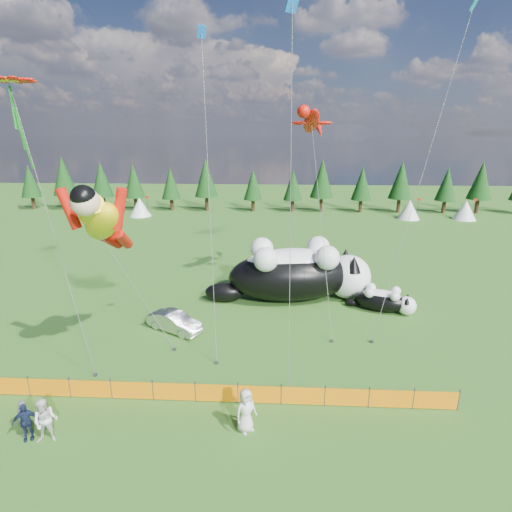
# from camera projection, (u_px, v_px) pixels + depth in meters

# --- Properties ---
(ground) EXTENTS (160.00, 160.00, 0.00)m
(ground) POSITION_uv_depth(u_px,v_px,m) (225.00, 366.00, 21.56)
(ground) COLOR #13380A
(ground) RESTS_ON ground
(safety_fence) EXTENTS (22.06, 0.06, 1.10)m
(safety_fence) POSITION_uv_depth(u_px,v_px,m) (217.00, 393.00, 18.55)
(safety_fence) COLOR #262626
(safety_fence) RESTS_ON ground
(tree_line) EXTENTS (90.00, 4.00, 8.00)m
(tree_line) POSITION_uv_depth(u_px,v_px,m) (260.00, 186.00, 63.33)
(tree_line) COLOR black
(tree_line) RESTS_ON ground
(festival_tents) EXTENTS (50.00, 3.20, 2.80)m
(festival_tents) POSITION_uv_depth(u_px,v_px,m) (333.00, 209.00, 58.77)
(festival_tents) COLOR white
(festival_tents) RESTS_ON ground
(cat_large) EXTENTS (12.51, 5.64, 4.53)m
(cat_large) POSITION_uv_depth(u_px,v_px,m) (299.00, 272.00, 29.74)
(cat_large) COLOR black
(cat_large) RESTS_ON ground
(cat_small) EXTENTS (4.73, 2.82, 1.76)m
(cat_small) POSITION_uv_depth(u_px,v_px,m) (384.00, 300.00, 28.06)
(cat_small) COLOR black
(cat_small) RESTS_ON ground
(car) EXTENTS (3.90, 2.91, 1.23)m
(car) POSITION_uv_depth(u_px,v_px,m) (175.00, 322.00, 25.30)
(car) COLOR silver
(car) RESTS_ON ground
(spectator_a) EXTENTS (0.66, 0.50, 1.64)m
(spectator_a) POSITION_uv_depth(u_px,v_px,m) (24.00, 418.00, 16.44)
(spectator_a) COLOR #515155
(spectator_a) RESTS_ON ground
(spectator_b) EXTENTS (1.04, 0.73, 1.96)m
(spectator_b) POSITION_uv_depth(u_px,v_px,m) (46.00, 421.00, 16.06)
(spectator_b) COLOR silver
(spectator_b) RESTS_ON ground
(spectator_c) EXTENTS (1.10, 0.87, 1.67)m
(spectator_c) POSITION_uv_depth(u_px,v_px,m) (25.00, 422.00, 16.21)
(spectator_c) COLOR #151F3B
(spectator_c) RESTS_ON ground
(spectator_e) EXTENTS (1.15, 1.09, 1.97)m
(spectator_e) POSITION_uv_depth(u_px,v_px,m) (246.00, 411.00, 16.65)
(spectator_e) COLOR silver
(spectator_e) RESTS_ON ground
(superhero_kite) EXTENTS (6.78, 6.90, 10.48)m
(superhero_kite) POSITION_uv_depth(u_px,v_px,m) (102.00, 222.00, 19.81)
(superhero_kite) COLOR yellow
(superhero_kite) RESTS_ON ground
(gecko_kite) EXTENTS (3.09, 11.97, 15.56)m
(gecko_kite) POSITION_uv_depth(u_px,v_px,m) (311.00, 122.00, 28.84)
(gecko_kite) COLOR red
(gecko_kite) RESTS_ON ground
(flower_kite) EXTENTS (4.95, 3.66, 14.80)m
(flower_kite) POSITION_uv_depth(u_px,v_px,m) (9.00, 84.00, 18.55)
(flower_kite) COLOR red
(flower_kite) RESTS_ON ground
(diamond_kite_a) EXTENTS (2.02, 7.39, 19.04)m
(diamond_kite_a) POSITION_uv_depth(u_px,v_px,m) (202.00, 51.00, 23.27)
(diamond_kite_a) COLOR blue
(diamond_kite_a) RESTS_ON ground
(diamond_kite_b) EXTENTS (6.08, 6.49, 20.89)m
(diamond_kite_b) POSITION_uv_depth(u_px,v_px,m) (469.00, 22.00, 23.66)
(diamond_kite_b) COLOR #0B8A83
(diamond_kite_b) RESTS_ON ground
(diamond_kite_c) EXTENTS (0.90, 1.42, 17.66)m
(diamond_kite_c) POSITION_uv_depth(u_px,v_px,m) (292.00, 31.00, 15.77)
(diamond_kite_c) COLOR blue
(diamond_kite_c) RESTS_ON ground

